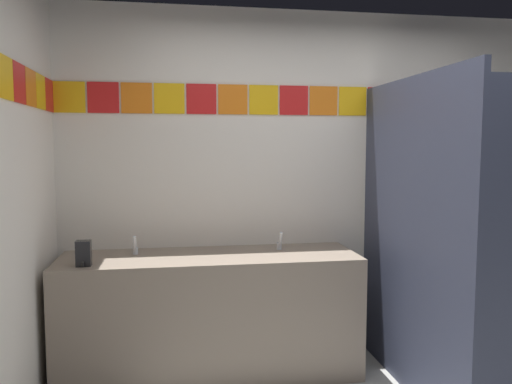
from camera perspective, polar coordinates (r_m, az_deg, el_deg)
wall_back at (r=3.91m, az=5.71°, el=0.99°), size 3.67×0.09×2.59m
vanity_counter at (r=3.62m, az=-5.15°, el=-13.45°), size 2.03×0.62×0.84m
faucet_left at (r=3.59m, az=-13.47°, el=-6.08°), size 0.04×0.10×0.14m
faucet_right at (r=3.65m, az=2.70°, el=-5.74°), size 0.04×0.10×0.14m
soap_dispenser at (r=3.35m, az=-18.86°, el=-6.57°), size 0.09×0.09×0.16m
stall_divider at (r=3.24m, az=21.62°, el=-5.39°), size 0.92×1.49×2.02m
toilet at (r=4.09m, az=23.48°, el=-13.50°), size 0.39×0.49×0.74m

